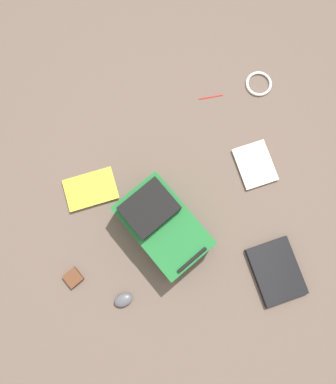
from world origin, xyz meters
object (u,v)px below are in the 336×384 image
Objects in this scene: cable_coil at (259,84)px; computer_mouse at (123,300)px; book_red at (255,165)px; earbud_pouch at (73,278)px; backpack at (162,225)px; laptop at (276,271)px; book_manual at (91,189)px; pen_black at (211,97)px.

computer_mouse is at bearing 141.07° from cable_coil.
book_red is 3.42× the size of earbud_pouch.
backpack is 0.62m from laptop.
book_red is at bearing -88.02° from book_manual.
book_manual is 2.19× the size of pen_black.
earbud_pouch is (0.09, 1.02, -0.00)m from laptop.
book_manual is at bearing 56.11° from backpack.
backpack is at bearing 116.89° from book_red.
earbud_pouch is (-0.88, 0.82, 0.01)m from pen_black.
cable_coil is (1.01, -0.08, -0.01)m from laptop.
pen_black is (1.02, -0.58, -0.01)m from computer_mouse.
book_red is 1.81× the size of cable_coil.
pen_black is at bearing 23.50° from book_red.
cable_coil is (1.06, -0.86, -0.01)m from computer_mouse.
backpack reaches higher than book_red.
cable_coil is at bearing -63.56° from book_manual.
laptop is at bearing -118.32° from backpack.
backpack reaches higher than laptop.
book_red is at bearing -156.50° from pen_black.
computer_mouse is 1.36m from cable_coil.
pen_black is at bearing -27.19° from backpack.
laptop reaches higher than pen_black.
computer_mouse is at bearing 145.28° from backpack.
laptop is 1.02m from cable_coil.
book_red is (0.03, -0.88, -0.00)m from book_manual.
backpack reaches higher than book_manual.
cable_coil is at bearing -54.70° from computer_mouse.
laptop is 1.17× the size of book_manual.
earbud_pouch is (-0.47, 1.00, 0.00)m from book_red.
cable_coil is 1.09× the size of pen_black.
laptop reaches higher than earbud_pouch.
backpack is at bearing 152.81° from pen_black.
laptop is at bearing -95.00° from earbud_pouch.
earbud_pouch is (-0.92, 1.10, 0.01)m from cable_coil.
computer_mouse is (-0.61, 0.76, 0.01)m from book_red.
book_manual reaches higher than book_red.
computer_mouse reaches higher than book_red.
computer_mouse is (-0.34, 0.24, -0.08)m from backpack.
laptop reaches higher than book_manual.
book_manual is at bearing 91.98° from book_red.
backpack is 5.70× the size of computer_mouse.
computer_mouse reaches higher than cable_coil.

